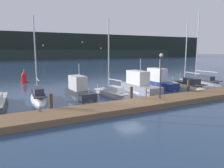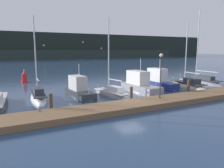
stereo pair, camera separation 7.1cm
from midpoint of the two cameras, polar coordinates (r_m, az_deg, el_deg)
The scene contains 15 objects.
ground_plane at distance 20.27m, azimuth 4.83°, elevation -4.74°, with size 400.00×400.00×0.00m, color navy.
dock at distance 18.75m, azimuth 7.88°, elevation -5.23°, with size 37.20×2.80×0.45m, color brown.
mooring_pile_1 at distance 17.21m, azimuth -15.56°, elevation -4.91°, with size 0.28×0.28×1.53m, color #4C3D2D.
mooring_pile_2 at distance 19.96m, azimuth 5.14°, elevation -2.80°, with size 0.28×0.28×1.47m, color #4C3D2D.
mooring_pile_3 at distance 24.58m, azimuth 19.43°, elevation -0.83°, with size 0.28×0.28×1.66m, color #4C3D2D.
sailboat_berth_3 at distance 22.10m, azimuth -18.63°, elevation -3.69°, with size 1.69×5.84×8.69m.
motorboat_berth_4 at distance 22.57m, azimuth -8.43°, elevation -2.30°, with size 2.03×5.27×3.87m.
sailboat_berth_5 at distance 22.81m, azimuth -0.03°, elevation -2.90°, with size 2.36×5.72×8.74m.
motorboat_berth_6 at distance 24.98m, azimuth 7.44°, elevation -1.16°, with size 2.11×6.23×4.44m.
motorboat_berth_7 at distance 28.32m, azimuth 12.27°, elevation 0.03°, with size 1.90×5.80×4.11m.
sailboat_berth_8 at distance 29.64m, azimuth 19.19°, elevation -0.61°, with size 2.22×6.40×8.89m.
sailboat_berth_9 at distance 33.51m, azimuth 21.92°, elevation 0.29°, with size 2.07×7.68×10.90m.
channel_buoy at distance 34.62m, azimuth -21.84°, elevation 1.53°, with size 1.08×1.08×1.89m.
dock_lamppost at distance 19.99m, azimuth 12.72°, elevation 3.99°, with size 0.32×0.32×4.01m.
hillside_backdrop at distance 121.01m, azimuth -22.28°, elevation 8.98°, with size 240.00×23.00×13.40m.
Camera 2 is at (-10.64, -16.57, 4.80)m, focal length 35.00 mm.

